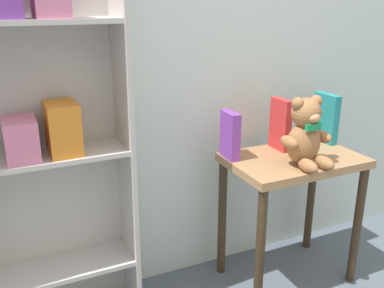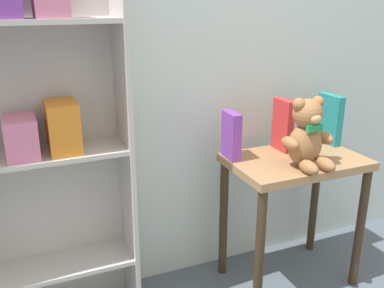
% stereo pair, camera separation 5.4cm
% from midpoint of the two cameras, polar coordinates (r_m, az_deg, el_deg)
% --- Properties ---
extents(wall_back, '(4.80, 0.06, 2.50)m').
position_cam_midpoint_polar(wall_back, '(1.98, 5.69, 17.40)').
color(wall_back, silver).
rests_on(wall_back, ground_plane).
extents(bookshelf_side, '(0.62, 0.24, 1.49)m').
position_cam_midpoint_polar(bookshelf_side, '(1.67, -18.50, 1.61)').
color(bookshelf_side, '#BCB7B2').
rests_on(bookshelf_side, ground_plane).
extents(display_table, '(0.60, 0.39, 0.63)m').
position_cam_midpoint_polar(display_table, '(2.00, 14.17, -4.90)').
color(display_table, '#9E754C').
rests_on(display_table, ground_plane).
extents(teddy_bear, '(0.22, 0.20, 0.29)m').
position_cam_midpoint_polar(teddy_bear, '(1.84, 15.93, 1.11)').
color(teddy_bear, '#99663D').
rests_on(teddy_bear, display_table).
extents(book_standing_purple, '(0.05, 0.12, 0.21)m').
position_cam_midpoint_polar(book_standing_purple, '(1.87, 6.07, 1.11)').
color(book_standing_purple, purple).
rests_on(book_standing_purple, display_table).
extents(book_standing_red, '(0.03, 0.13, 0.24)m').
position_cam_midpoint_polar(book_standing_red, '(2.01, 12.75, 2.46)').
color(book_standing_red, red).
rests_on(book_standing_red, display_table).
extents(book_standing_teal, '(0.04, 0.15, 0.24)m').
position_cam_midpoint_polar(book_standing_teal, '(2.17, 18.54, 3.15)').
color(book_standing_teal, teal).
rests_on(book_standing_teal, display_table).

